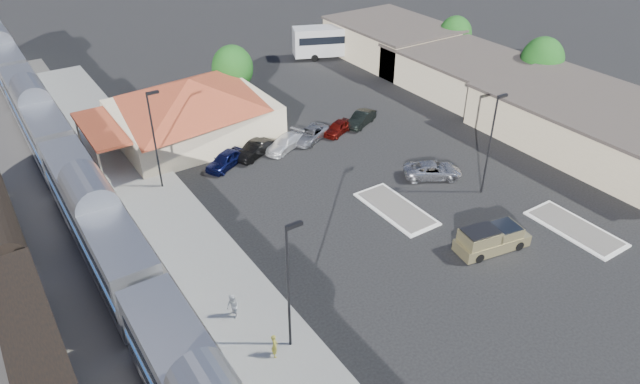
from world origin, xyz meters
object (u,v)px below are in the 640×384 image
coach_bus (341,39)px  suv (433,170)px  pickup_truck (492,239)px  station_depot (192,108)px

coach_bus → suv: bearing=-178.0°
pickup_truck → coach_bus: size_ratio=0.44×
pickup_truck → coach_bus: bearing=-10.9°
pickup_truck → suv: bearing=-9.6°
pickup_truck → suv: size_ratio=1.13×
pickup_truck → suv: (3.60, 10.28, -0.20)m
station_depot → coach_bus: station_depot is taller
station_depot → pickup_truck: station_depot is taller
suv → coach_bus: (12.23, 31.73, 1.73)m
station_depot → suv: bearing=-53.3°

